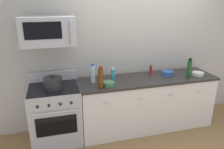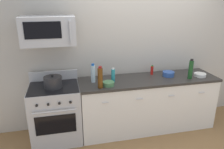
# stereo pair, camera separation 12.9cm
# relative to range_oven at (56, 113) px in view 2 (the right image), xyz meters

# --- Properties ---
(ground_plane) EXTENTS (6.50, 6.50, 0.00)m
(ground_plane) POSITION_rel_range_oven_xyz_m (1.54, -0.00, -0.47)
(ground_plane) COLOR olive
(back_wall) EXTENTS (5.42, 0.10, 2.70)m
(back_wall) POSITION_rel_range_oven_xyz_m (1.54, 0.41, 0.88)
(back_wall) COLOR #B7B2A8
(back_wall) RESTS_ON ground_plane
(counter_unit) EXTENTS (2.33, 0.66, 0.92)m
(counter_unit) POSITION_rel_range_oven_xyz_m (1.54, -0.00, -0.01)
(counter_unit) COLOR white
(counter_unit) RESTS_ON ground_plane
(range_oven) EXTENTS (0.76, 0.69, 1.07)m
(range_oven) POSITION_rel_range_oven_xyz_m (0.00, 0.00, 0.00)
(range_oven) COLOR #B7BABF
(range_oven) RESTS_ON ground_plane
(microwave) EXTENTS (0.74, 0.44, 0.40)m
(microwave) POSITION_rel_range_oven_xyz_m (0.00, 0.04, 1.28)
(microwave) COLOR #B7BABF
(bottle_wine_amber) EXTENTS (0.08, 0.08, 0.33)m
(bottle_wine_amber) POSITION_rel_range_oven_xyz_m (0.68, -0.21, 0.61)
(bottle_wine_amber) COLOR #59330F
(bottle_wine_amber) RESTS_ON countertop_slab
(bottle_wine_green) EXTENTS (0.07, 0.07, 0.34)m
(bottle_wine_green) POSITION_rel_range_oven_xyz_m (2.20, -0.16, 0.61)
(bottle_wine_green) COLOR #19471E
(bottle_wine_green) RESTS_ON countertop_slab
(bottle_water_clear) EXTENTS (0.07, 0.07, 0.30)m
(bottle_water_clear) POSITION_rel_range_oven_xyz_m (0.61, 0.05, 0.59)
(bottle_water_clear) COLOR silver
(bottle_water_clear) RESTS_ON countertop_slab
(bottle_hot_sauce_red) EXTENTS (0.05, 0.05, 0.16)m
(bottle_hot_sauce_red) POSITION_rel_range_oven_xyz_m (1.67, 0.18, 0.53)
(bottle_hot_sauce_red) COLOR #B21914
(bottle_hot_sauce_red) RESTS_ON countertop_slab
(bottle_dish_soap) EXTENTS (0.06, 0.06, 0.23)m
(bottle_dish_soap) POSITION_rel_range_oven_xyz_m (0.92, -0.02, 0.56)
(bottle_dish_soap) COLOR teal
(bottle_dish_soap) RESTS_ON countertop_slab
(bowl_white_ceramic) EXTENTS (0.20, 0.20, 0.05)m
(bowl_white_ceramic) POSITION_rel_range_oven_xyz_m (2.43, -0.10, 0.48)
(bowl_white_ceramic) COLOR white
(bowl_white_ceramic) RESTS_ON countertop_slab
(bowl_blue_mixing) EXTENTS (0.20, 0.20, 0.08)m
(bowl_blue_mixing) POSITION_rel_range_oven_xyz_m (1.91, 0.04, 0.49)
(bowl_blue_mixing) COLOR #2D519E
(bowl_blue_mixing) RESTS_ON countertop_slab
(bowl_green_glaze) EXTENTS (0.18, 0.18, 0.06)m
(bowl_green_glaze) POSITION_rel_range_oven_xyz_m (0.82, -0.16, 0.48)
(bowl_green_glaze) COLOR #477A4C
(bowl_green_glaze) RESTS_ON countertop_slab
(stockpot) EXTENTS (0.26, 0.26, 0.20)m
(stockpot) POSITION_rel_range_oven_xyz_m (0.00, -0.05, 0.54)
(stockpot) COLOR #262628
(stockpot) RESTS_ON range_oven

